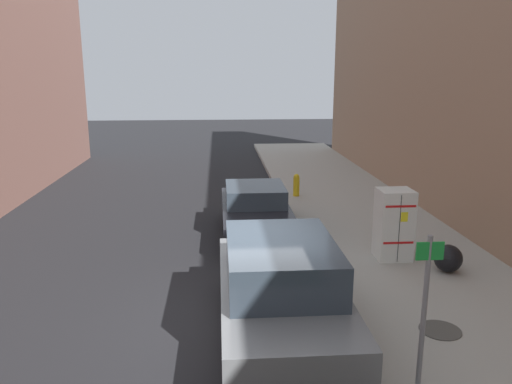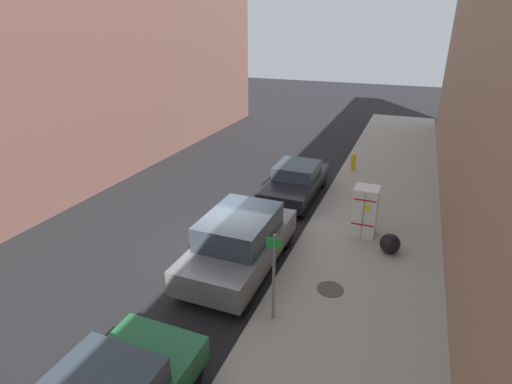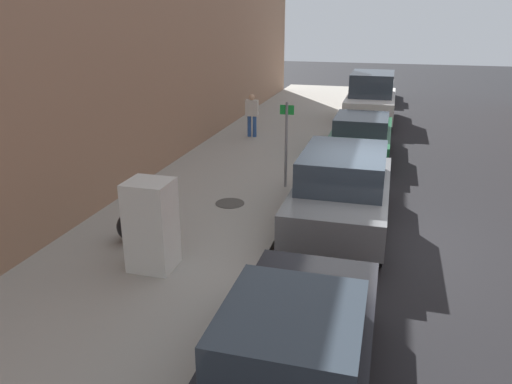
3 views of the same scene
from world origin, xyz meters
name	(u,v)px [view 1 (image 1 of 3)]	position (x,y,z in m)	size (l,w,h in m)	color
ground_plane	(244,325)	(0.00, 0.00, 0.00)	(80.00, 80.00, 0.00)	black
sidewalk_slab	(456,313)	(-3.92, 0.00, 0.09)	(4.31, 44.00, 0.18)	#9E998E
discarded_refrigerator	(394,224)	(-3.62, -2.64, 1.00)	(0.77, 0.72, 1.64)	silver
manhole_cover	(440,330)	(-3.28, 0.75, 0.19)	(0.70, 0.70, 0.02)	#47443F
street_sign_post	(425,307)	(-2.25, 2.34, 1.45)	(0.36, 0.07, 2.24)	slate
fire_hydrant	(296,185)	(-2.31, -8.79, 0.58)	(0.22, 0.22, 0.79)	gold
trash_bag	(448,258)	(-4.54, -1.73, 0.48)	(0.61, 0.61, 0.61)	black
parked_sedan_dark	(256,210)	(-0.59, -5.04, 0.72)	(1.82, 4.32, 1.39)	black
parked_suv_gray	(280,289)	(-0.59, 0.49, 0.90)	(1.99, 4.53, 1.75)	slate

